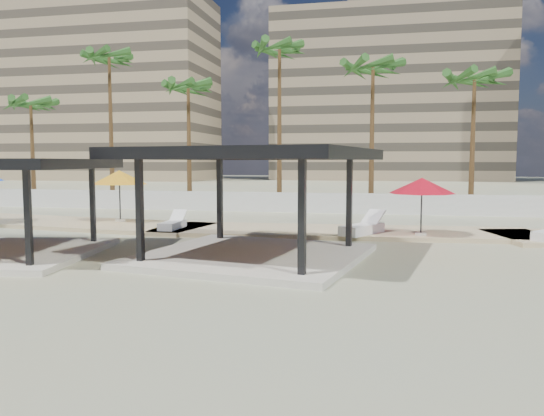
{
  "coord_description": "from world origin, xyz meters",
  "views": [
    {
      "loc": [
        3.88,
        -15.51,
        3.08
      ],
      "look_at": [
        -0.12,
        3.13,
        1.4
      ],
      "focal_mm": 35.0,
      "sensor_mm": 36.0,
      "label": 1
    }
  ],
  "objects": [
    {
      "name": "promenade",
      "position": [
        2.0,
        7.67,
        0.06
      ],
      "size": [
        44.45,
        7.97,
        0.24
      ],
      "color": "#C6B284",
      "rests_on": "ground"
    },
    {
      "name": "pavilion_central",
      "position": [
        -0.18,
        0.57,
        2.07
      ],
      "size": [
        7.93,
        7.93,
        3.47
      ],
      "rotation": [
        0.0,
        0.0,
        -0.18
      ],
      "color": "beige",
      "rests_on": "ground"
    },
    {
      "name": "umbrella_b",
      "position": [
        -8.69,
        7.94,
        2.31
      ],
      "size": [
        3.15,
        3.15,
        2.48
      ],
      "rotation": [
        0.0,
        0.0,
        0.14
      ],
      "color": "beige",
      "rests_on": "promenade"
    },
    {
      "name": "palm_e",
      "position": [
        3.0,
        18.4,
        8.51
      ],
      "size": [
        3.0,
        3.0,
        9.7
      ],
      "color": "brown",
      "rests_on": "ground"
    },
    {
      "name": "umbrella_c",
      "position": [
        5.27,
        5.89,
        2.13
      ],
      "size": [
        2.87,
        2.87,
        2.27
      ],
      "rotation": [
        0.0,
        0.0,
        -0.14
      ],
      "color": "beige",
      "rests_on": "promenade"
    },
    {
      "name": "palm_a",
      "position": [
        -21.0,
        18.3,
        6.91
      ],
      "size": [
        3.0,
        3.0,
        8.0
      ],
      "color": "brown",
      "rests_on": "ground"
    },
    {
      "name": "lounger_b",
      "position": [
        3.02,
        5.85,
        0.4
      ],
      "size": [
        1.83,
        2.5,
        0.92
      ],
      "rotation": [
        0.0,
        0.0,
        1.08
      ],
      "color": "white",
      "rests_on": "promenade"
    },
    {
      "name": "palm_b",
      "position": [
        -15.0,
        18.7,
        9.81
      ],
      "size": [
        3.0,
        3.0,
        11.1
      ],
      "color": "brown",
      "rests_on": "ground"
    },
    {
      "name": "lounger_a",
      "position": [
        -5.1,
        5.85,
        0.36
      ],
      "size": [
        0.72,
        2.0,
        0.75
      ],
      "rotation": [
        0.0,
        0.0,
        1.61
      ],
      "color": "white",
      "rests_on": "promenade"
    },
    {
      "name": "palm_c",
      "position": [
        -9.0,
        18.1,
        7.68
      ],
      "size": [
        3.0,
        3.0,
        8.81
      ],
      "color": "brown",
      "rests_on": "ground"
    },
    {
      "name": "palm_d",
      "position": [
        -3.0,
        18.9,
        9.93
      ],
      "size": [
        3.0,
        3.0,
        11.23
      ],
      "color": "brown",
      "rests_on": "ground"
    },
    {
      "name": "building_west",
      "position": [
        -42.0,
        68.0,
        15.27
      ],
      "size": [
        34.0,
        16.0,
        32.4
      ],
      "color": "#937F60",
      "rests_on": "ground"
    },
    {
      "name": "ground",
      "position": [
        0.0,
        0.0,
        0.0
      ],
      "size": [
        200.0,
        200.0,
        0.0
      ],
      "primitive_type": "plane",
      "color": "tan",
      "rests_on": "ground"
    },
    {
      "name": "boundary_wall",
      "position": [
        0.0,
        16.0,
        0.6
      ],
      "size": [
        56.0,
        0.3,
        1.2
      ],
      "primitive_type": "cube",
      "color": "silver",
      "rests_on": "ground"
    },
    {
      "name": "building_mid",
      "position": [
        4.0,
        78.0,
        14.27
      ],
      "size": [
        38.0,
        16.0,
        30.4
      ],
      "color": "#847259",
      "rests_on": "ground"
    },
    {
      "name": "palm_f",
      "position": [
        9.0,
        18.6,
        7.72
      ],
      "size": [
        3.0,
        3.0,
        8.86
      ],
      "color": "brown",
      "rests_on": "ground"
    }
  ]
}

